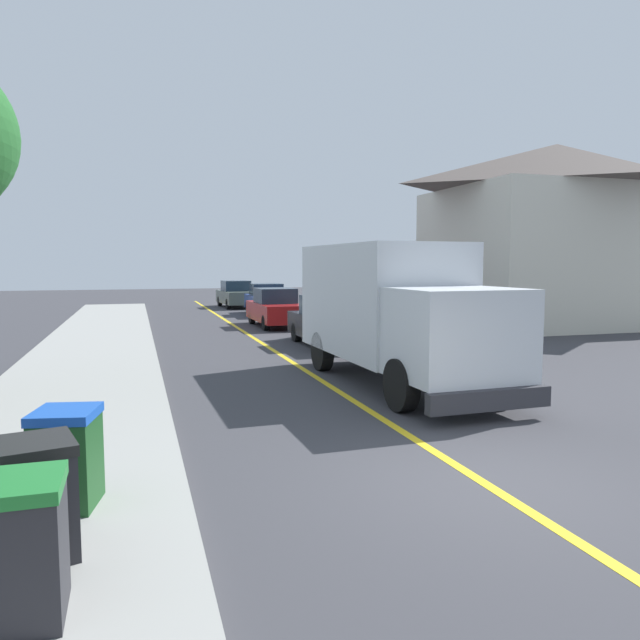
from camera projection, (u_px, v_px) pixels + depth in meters
name	position (u px, v px, depth m)	size (l,w,h in m)	color
ground_plane	(485.00, 484.00, 7.51)	(120.00, 120.00, 0.00)	#38383D
sidewalk_curb	(58.00, 429.00, 9.72)	(3.60, 60.00, 0.15)	gray
centre_line_yellow	(289.00, 360.00, 17.02)	(0.16, 56.00, 0.01)	gold
box_truck	(393.00, 307.00, 13.77)	(2.59, 7.24, 3.20)	silver
parked_car_near	(330.00, 322.00, 20.07)	(1.87, 4.43, 1.67)	black
parked_car_mid	(276.00, 308.00, 26.13)	(1.86, 4.42, 1.67)	maroon
parked_car_far	(266.00, 300.00, 32.13)	(1.97, 4.47, 1.67)	#2D4793
parked_car_furthest	(236.00, 295.00, 37.44)	(2.00, 4.48, 1.67)	#4C564C
parked_van_across	(397.00, 316.00, 22.37)	(1.91, 4.44, 1.67)	#B7B7BC
trash_bin_front	(20.00, 549.00, 4.37)	(0.64, 0.72, 1.06)	#232328
trash_bin_middle	(37.00, 498.00, 5.32)	(0.78, 0.84, 1.06)	#232328
trash_bin_back	(67.00, 458.00, 6.42)	(0.76, 0.83, 1.06)	#19471E
stop_sign	(425.00, 293.00, 18.18)	(0.80, 0.10, 2.65)	gray
house_across_street	(554.00, 232.00, 26.80)	(10.81, 8.41, 8.01)	beige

